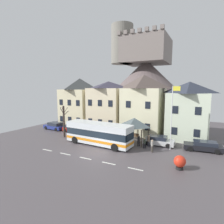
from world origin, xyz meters
The scene contains 20 objects.
ground_plane centered at (0.00, 0.00, -0.03)m, with size 40.00×60.00×0.07m.
townhouse_00 centered at (-11.56, 12.46, 4.95)m, with size 6.18×6.99×9.90m.
townhouse_01 centered at (-4.68, 12.18, 4.58)m, with size 6.26×6.42×9.17m.
townhouse_02 centered at (2.29, 12.00, 5.08)m, with size 6.46×6.05×10.16m.
townhouse_03 centered at (9.46, 12.42, 4.46)m, with size 5.96×6.90×8.92m.
hilltop_castle centered at (-3.75, 32.19, 8.71)m, with size 32.83×32.83×24.97m.
transit_bus centered at (-1.30, 2.98, 1.56)m, with size 9.91×3.15×3.09m.
bus_shelter centered at (2.77, 6.25, 3.01)m, with size 3.60×3.60×3.65m.
parked_car_00 centered at (-13.78, 7.16, 0.67)m, with size 4.37×2.19×1.37m.
parked_car_01 centered at (11.88, 6.93, 0.62)m, with size 4.74×2.34×1.25m.
parked_car_02 centered at (-9.22, 7.22, 0.67)m, with size 4.23×1.99×1.37m.
parked_car_03 centered at (6.24, 6.67, 0.64)m, with size 4.26×2.08×1.30m.
pedestrian_00 centered at (3.95, 4.91, 0.88)m, with size 0.32×0.31×1.59m.
pedestrian_01 centered at (4.93, 4.40, 0.81)m, with size 0.34×0.34×1.46m.
pedestrian_02 centered at (6.20, 3.43, 0.81)m, with size 0.31×0.35×1.60m.
pedestrian_03 centered at (5.19, 5.39, 0.96)m, with size 0.34×0.34×1.62m.
public_bench centered at (1.99, 8.01, 0.48)m, with size 1.80×0.48×0.87m.
flagpole centered at (8.14, 5.31, 4.70)m, with size 0.95×0.10×8.24m.
harbour_buoy centered at (9.88, -0.09, 0.78)m, with size 1.16×1.16×1.41m.
bare_tree_00 centered at (-8.40, 3.87, 2.69)m, with size 1.19×2.10×5.09m.
Camera 1 is at (11.76, -18.24, 7.98)m, focal length 29.13 mm.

